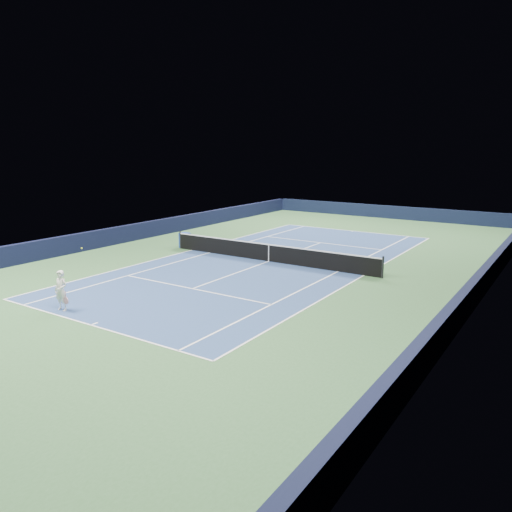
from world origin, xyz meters
The scene contains 19 objects.
ground centered at (0.00, 0.00, 0.00)m, with size 40.00×40.00×0.00m, color #315830.
wall_far centered at (0.00, 19.82, 0.55)m, with size 22.00×0.35×1.10m, color black.
wall_right centered at (10.82, 0.00, 0.55)m, with size 0.35×40.00×1.10m, color black.
wall_left centered at (-10.82, 0.00, 0.55)m, with size 0.35×40.00×1.10m, color black.
court_surface centered at (0.00, 0.00, 0.00)m, with size 10.97×23.77×0.01m, color navy.
baseline_far centered at (0.00, 11.88, 0.01)m, with size 10.97×0.08×0.00m, color white.
baseline_near centered at (0.00, -11.88, 0.01)m, with size 10.97×0.08×0.00m, color white.
sideline_doubles_right centered at (5.49, 0.00, 0.01)m, with size 0.08×23.77×0.00m, color white.
sideline_doubles_left centered at (-5.49, 0.00, 0.01)m, with size 0.08×23.77×0.00m, color white.
sideline_singles_right centered at (4.12, 0.00, 0.01)m, with size 0.08×23.77×0.00m, color white.
sideline_singles_left centered at (-4.12, 0.00, 0.01)m, with size 0.08×23.77×0.00m, color white.
service_line_far centered at (0.00, 6.40, 0.01)m, with size 8.23×0.08×0.00m, color white.
service_line_near centered at (0.00, -6.40, 0.01)m, with size 8.23×0.08×0.00m, color white.
center_service_line centered at (0.00, 0.00, 0.01)m, with size 0.08×12.80×0.00m, color white.
center_mark_far centered at (0.00, 11.73, 0.01)m, with size 0.08×0.30×0.00m, color white.
center_mark_near centered at (0.00, -11.73, 0.01)m, with size 0.08×0.30×0.00m, color white.
tennis_net centered at (0.00, 0.00, 0.50)m, with size 12.90×0.10×1.07m.
sponsor_cube centered at (-6.40, 0.40, 0.46)m, with size 0.59×0.51×0.92m.
tennis_player centered at (-2.24, -11.41, 0.79)m, with size 0.77×1.26×2.31m.
Camera 1 is at (14.04, -22.58, 6.20)m, focal length 35.00 mm.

